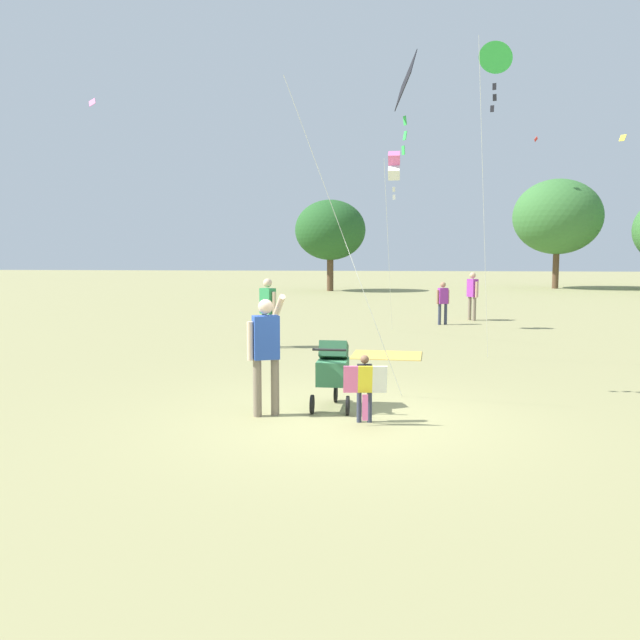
{
  "coord_description": "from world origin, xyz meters",
  "views": [
    {
      "loc": [
        0.4,
        -9.4,
        2.42
      ],
      "look_at": [
        -0.42,
        0.97,
        1.3
      ],
      "focal_mm": 38.19,
      "sensor_mm": 36.0,
      "label": 1
    }
  ],
  "objects_px": {
    "person_adult_flyer": "(266,346)",
    "person_back_turned": "(472,292)",
    "person_couple_left": "(268,307)",
    "stroller": "(333,368)",
    "child_with_butterfly_kite": "(365,383)",
    "picnic_blanket": "(387,355)",
    "kite_orange_delta": "(495,61)",
    "person_sitting_far": "(443,300)",
    "kite_green_novelty": "(394,167)",
    "kite_adult_black": "(403,90)"
  },
  "relations": [
    {
      "from": "child_with_butterfly_kite",
      "to": "kite_orange_delta",
      "type": "distance_m",
      "value": 8.61
    },
    {
      "from": "kite_orange_delta",
      "to": "person_couple_left",
      "type": "distance_m",
      "value": 7.43
    },
    {
      "from": "kite_adult_black",
      "to": "kite_orange_delta",
      "type": "distance_m",
      "value": 4.87
    },
    {
      "from": "person_back_turned",
      "to": "kite_green_novelty",
      "type": "bearing_deg",
      "value": -133.51
    },
    {
      "from": "kite_green_novelty",
      "to": "person_back_turned",
      "type": "bearing_deg",
      "value": 46.49
    },
    {
      "from": "kite_green_novelty",
      "to": "person_sitting_far",
      "type": "xyz_separation_m",
      "value": [
        1.6,
        1.5,
        -3.92
      ]
    },
    {
      "from": "kite_adult_black",
      "to": "person_back_turned",
      "type": "bearing_deg",
      "value": 76.57
    },
    {
      "from": "stroller",
      "to": "picnic_blanket",
      "type": "xyz_separation_m",
      "value": [
        0.9,
        5.07,
        -0.6
      ]
    },
    {
      "from": "stroller",
      "to": "picnic_blanket",
      "type": "bearing_deg",
      "value": 79.89
    },
    {
      "from": "stroller",
      "to": "person_couple_left",
      "type": "height_order",
      "value": "person_couple_left"
    },
    {
      "from": "person_couple_left",
      "to": "picnic_blanket",
      "type": "relative_size",
      "value": 1.08
    },
    {
      "from": "child_with_butterfly_kite",
      "to": "picnic_blanket",
      "type": "height_order",
      "value": "child_with_butterfly_kite"
    },
    {
      "from": "stroller",
      "to": "person_sitting_far",
      "type": "height_order",
      "value": "person_sitting_far"
    },
    {
      "from": "person_adult_flyer",
      "to": "picnic_blanket",
      "type": "relative_size",
      "value": 1.14
    },
    {
      "from": "person_back_turned",
      "to": "kite_adult_black",
      "type": "bearing_deg",
      "value": -103.43
    },
    {
      "from": "person_sitting_far",
      "to": "person_back_turned",
      "type": "relative_size",
      "value": 0.84
    },
    {
      "from": "kite_orange_delta",
      "to": "kite_green_novelty",
      "type": "bearing_deg",
      "value": 112.22
    },
    {
      "from": "person_couple_left",
      "to": "picnic_blanket",
      "type": "xyz_separation_m",
      "value": [
        2.84,
        -1.0,
        -0.98
      ]
    },
    {
      "from": "stroller",
      "to": "picnic_blanket",
      "type": "relative_size",
      "value": 0.71
    },
    {
      "from": "person_sitting_far",
      "to": "kite_adult_black",
      "type": "bearing_deg",
      "value": -99.36
    },
    {
      "from": "person_adult_flyer",
      "to": "person_sitting_far",
      "type": "distance_m",
      "value": 12.43
    },
    {
      "from": "person_back_turned",
      "to": "stroller",
      "type": "bearing_deg",
      "value": -106.91
    },
    {
      "from": "person_couple_left",
      "to": "kite_adult_black",
      "type": "bearing_deg",
      "value": -60.32
    },
    {
      "from": "kite_orange_delta",
      "to": "person_sitting_far",
      "type": "relative_size",
      "value": 5.01
    },
    {
      "from": "kite_adult_black",
      "to": "kite_green_novelty",
      "type": "bearing_deg",
      "value": 89.24
    },
    {
      "from": "person_sitting_far",
      "to": "person_couple_left",
      "type": "relative_size",
      "value": 0.8
    },
    {
      "from": "kite_orange_delta",
      "to": "picnic_blanket",
      "type": "relative_size",
      "value": 4.35
    },
    {
      "from": "kite_green_novelty",
      "to": "person_adult_flyer",
      "type": "bearing_deg",
      "value": -101.34
    },
    {
      "from": "picnic_blanket",
      "to": "kite_green_novelty",
      "type": "bearing_deg",
      "value": 87.02
    },
    {
      "from": "kite_adult_black",
      "to": "person_back_turned",
      "type": "relative_size",
      "value": 3.45
    },
    {
      "from": "stroller",
      "to": "kite_orange_delta",
      "type": "distance_m",
      "value": 8.21
    },
    {
      "from": "stroller",
      "to": "person_couple_left",
      "type": "relative_size",
      "value": 0.66
    },
    {
      "from": "person_sitting_far",
      "to": "person_couple_left",
      "type": "xyz_separation_m",
      "value": [
        -4.69,
        -5.25,
        0.2
      ]
    },
    {
      "from": "picnic_blanket",
      "to": "person_back_turned",
      "type": "bearing_deg",
      "value": 68.78
    },
    {
      "from": "child_with_butterfly_kite",
      "to": "kite_green_novelty",
      "type": "distance_m",
      "value": 11.45
    },
    {
      "from": "kite_adult_black",
      "to": "person_couple_left",
      "type": "xyz_separation_m",
      "value": [
        -2.97,
        5.21,
        -3.85
      ]
    },
    {
      "from": "child_with_butterfly_kite",
      "to": "picnic_blanket",
      "type": "distance_m",
      "value": 5.96
    },
    {
      "from": "child_with_butterfly_kite",
      "to": "stroller",
      "type": "relative_size",
      "value": 0.86
    },
    {
      "from": "person_back_turned",
      "to": "person_sitting_far",
      "type": "bearing_deg",
      "value": -129.23
    },
    {
      "from": "stroller",
      "to": "person_back_turned",
      "type": "xyz_separation_m",
      "value": [
        3.85,
        12.66,
        0.33
      ]
    },
    {
      "from": "stroller",
      "to": "kite_adult_black",
      "type": "xyz_separation_m",
      "value": [
        1.03,
        0.86,
        4.23
      ]
    },
    {
      "from": "person_adult_flyer",
      "to": "person_couple_left",
      "type": "height_order",
      "value": "person_adult_flyer"
    },
    {
      "from": "child_with_butterfly_kite",
      "to": "kite_adult_black",
      "type": "bearing_deg",
      "value": 72.3
    },
    {
      "from": "person_adult_flyer",
      "to": "person_back_turned",
      "type": "relative_size",
      "value": 1.11
    },
    {
      "from": "kite_adult_black",
      "to": "person_back_turned",
      "type": "xyz_separation_m",
      "value": [
        2.82,
        11.79,
        -3.9
      ]
    },
    {
      "from": "person_adult_flyer",
      "to": "person_back_turned",
      "type": "height_order",
      "value": "person_adult_flyer"
    },
    {
      "from": "person_adult_flyer",
      "to": "kite_orange_delta",
      "type": "relative_size",
      "value": 0.26
    },
    {
      "from": "stroller",
      "to": "person_back_turned",
      "type": "bearing_deg",
      "value": 73.09
    },
    {
      "from": "kite_adult_black",
      "to": "picnic_blanket",
      "type": "bearing_deg",
      "value": 91.75
    },
    {
      "from": "person_adult_flyer",
      "to": "stroller",
      "type": "xyz_separation_m",
      "value": [
        0.93,
        0.55,
        -0.41
      ]
    }
  ]
}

